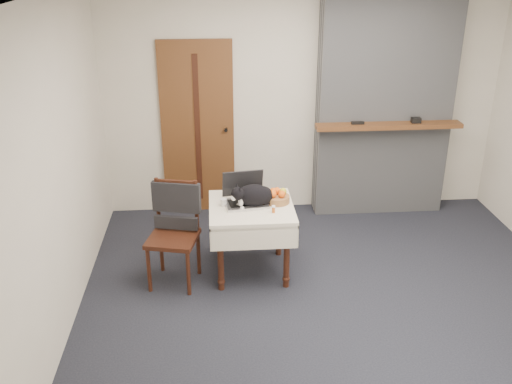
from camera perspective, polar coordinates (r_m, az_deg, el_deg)
The scene contains 12 objects.
ground at distance 5.28m, azimuth 7.61°, elevation -10.34°, with size 4.50×4.50×0.00m, color black.
room_shell at distance 4.99m, azimuth 7.62°, elevation 9.86°, with size 4.52×4.01×2.61m.
door at distance 6.54m, azimuth -5.85°, elevation 6.28°, with size 0.82×0.10×2.00m.
chimney at distance 6.62m, azimuth 12.70°, elevation 8.71°, with size 1.62×0.48×2.60m.
side_table at distance 5.33m, azimuth -0.47°, elevation -2.48°, with size 0.78×0.78×0.70m.
laptop at distance 5.33m, azimuth -1.14°, elevation -0.32°, with size 0.43×0.38×0.29m.
cat at distance 5.24m, azimuth -0.12°, elevation -0.36°, with size 0.51×0.31×0.24m.
cream_jar at distance 5.28m, azimuth -3.26°, elevation -1.03°, with size 0.06×0.06×0.07m, color silver.
pill_bottle at distance 5.14m, azimuth 1.76°, elevation -1.72°, with size 0.03×0.03×0.07m.
fruit_basket at distance 5.34m, azimuth 2.16°, elevation -0.50°, with size 0.23×0.23×0.13m.
desk_clutter at distance 5.35m, azimuth 1.04°, elevation -1.01°, with size 0.15×0.02×0.01m, color black.
chair at distance 5.28m, azimuth -8.11°, elevation -2.61°, with size 0.53×0.52×0.97m.
Camera 1 is at (-1.03, -4.28, 2.92)m, focal length 40.00 mm.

